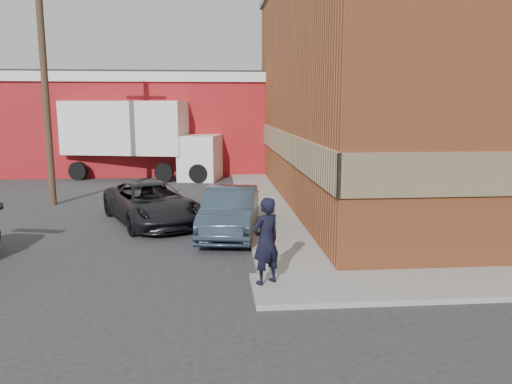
# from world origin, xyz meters

# --- Properties ---
(ground) EXTENTS (90.00, 90.00, 0.00)m
(ground) POSITION_xyz_m (0.00, 0.00, 0.00)
(ground) COLOR #28282B
(ground) RESTS_ON ground
(brick_building) EXTENTS (14.25, 18.25, 9.36)m
(brick_building) POSITION_xyz_m (8.50, 9.00, 4.68)
(brick_building) COLOR #AD552C
(brick_building) RESTS_ON ground
(sidewalk_west) EXTENTS (1.80, 18.00, 0.12)m
(sidewalk_west) POSITION_xyz_m (0.60, 9.00, 0.06)
(sidewalk_west) COLOR gray
(sidewalk_west) RESTS_ON ground
(warehouse) EXTENTS (16.30, 8.30, 5.60)m
(warehouse) POSITION_xyz_m (-6.00, 20.00, 2.81)
(warehouse) COLOR maroon
(warehouse) RESTS_ON ground
(utility_pole) EXTENTS (2.00, 0.26, 9.00)m
(utility_pole) POSITION_xyz_m (-7.50, 9.00, 4.75)
(utility_pole) COLOR #453222
(utility_pole) RESTS_ON ground
(man) EXTENTS (0.80, 0.73, 1.84)m
(man) POSITION_xyz_m (-0.20, -0.63, 1.04)
(man) COLOR black
(man) RESTS_ON sidewalk_south
(sedan) EXTENTS (2.07, 4.42, 1.40)m
(sedan) POSITION_xyz_m (-0.80, 3.88, 0.70)
(sedan) COLOR #344657
(sedan) RESTS_ON ground
(suv_a) EXTENTS (3.97, 5.29, 1.33)m
(suv_a) POSITION_xyz_m (-3.32, 5.58, 0.67)
(suv_a) COLOR black
(suv_a) RESTS_ON ground
(box_truck) EXTENTS (8.47, 4.17, 4.02)m
(box_truck) POSITION_xyz_m (-4.98, 15.82, 2.32)
(box_truck) COLOR white
(box_truck) RESTS_ON ground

